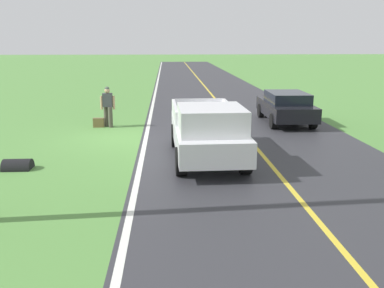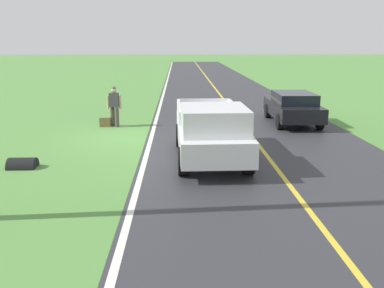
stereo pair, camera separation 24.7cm
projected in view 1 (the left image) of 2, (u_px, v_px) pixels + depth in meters
ground_plane at (122, 137)px, 16.48m from camera, size 200.00×200.00×0.00m
road_surface at (246, 136)px, 16.76m from camera, size 8.22×120.00×0.00m
lane_edge_line at (146, 137)px, 16.54m from camera, size 0.16×117.60×0.00m
lane_centre_line at (246, 136)px, 16.76m from camera, size 0.14×117.60×0.00m
hitchhiker_walking at (108, 104)px, 18.29m from camera, size 0.62×0.51×1.75m
suitcase_carried at (99, 123)px, 18.37m from camera, size 0.46×0.20×0.40m
pickup_truck_passing at (208, 130)px, 13.08m from camera, size 2.19×5.44×1.82m
sedan_near_oncoming at (286, 106)px, 19.23m from camera, size 2.01×4.44×1.41m
drainage_culvert at (18, 169)px, 12.42m from camera, size 0.80×0.60×0.60m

